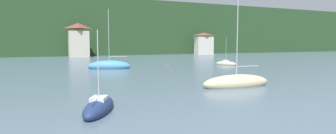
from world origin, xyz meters
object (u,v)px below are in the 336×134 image
object	(u,v)px
sailboat_mid_1	(236,83)
sailboat_far_7	(226,64)
sailboat_mid_3	(99,107)
mooring_buoy_mid	(168,66)
shore_building_central	(204,44)
shore_building_westcentral	(79,41)
sailboat_far_6	(109,66)

from	to	relation	value
sailboat_mid_1	sailboat_far_7	distance (m)	27.94
sailboat_mid_3	mooring_buoy_mid	xyz separation A→B (m)	(18.73, 31.57, -0.30)
sailboat_mid_1	mooring_buoy_mid	world-z (taller)	sailboat_mid_1
shore_building_central	mooring_buoy_mid	distance (m)	52.55
mooring_buoy_mid	shore_building_westcentral	bearing A→B (deg)	106.35
sailboat_mid_3	shore_building_central	bearing A→B (deg)	-11.06
shore_building_westcentral	sailboat_far_7	size ratio (longest dim) A/B	1.83
shore_building_central	mooring_buoy_mid	world-z (taller)	shore_building_central
sailboat_mid_1	mooring_buoy_mid	xyz separation A→B (m)	(4.02, 26.69, -0.41)
sailboat_mid_3	sailboat_far_7	distance (m)	41.23
sailboat_mid_1	sailboat_mid_3	size ratio (longest dim) A/B	2.01
sailboat_mid_1	sailboat_mid_3	xyz separation A→B (m)	(-14.71, -4.89, -0.11)
shore_building_westcentral	sailboat_mid_1	world-z (taller)	sailboat_mid_1
sailboat_far_6	shore_building_westcentral	bearing A→B (deg)	-71.40
shore_building_central	sailboat_mid_3	distance (m)	88.97
sailboat_far_6	sailboat_far_7	distance (m)	23.18
mooring_buoy_mid	sailboat_mid_1	bearing A→B (deg)	-98.56
shore_building_central	sailboat_mid_1	xyz separation A→B (m)	(-36.83, -67.54, -3.59)
sailboat_far_7	shore_building_central	bearing A→B (deg)	126.45
shore_building_westcentral	shore_building_central	size ratio (longest dim) A/B	1.29
sailboat_mid_3	sailboat_far_6	bearing A→B (deg)	11.32
shore_building_westcentral	sailboat_mid_1	distance (m)	69.14
shore_building_central	sailboat_far_6	size ratio (longest dim) A/B	0.77
shore_building_westcentral	sailboat_far_7	distance (m)	51.14
sailboat_mid_1	sailboat_far_7	bearing A→B (deg)	-120.57
shore_building_central	sailboat_mid_1	bearing A→B (deg)	-118.60
shore_building_central	sailboat_far_7	world-z (taller)	shore_building_central
shore_building_central	sailboat_far_7	xyz separation A→B (m)	(-21.50, -44.18, -3.72)
shore_building_westcentral	sailboat_far_7	world-z (taller)	shore_building_westcentral
sailboat_mid_3	sailboat_far_6	distance (m)	30.59
sailboat_far_7	mooring_buoy_mid	world-z (taller)	sailboat_far_7
mooring_buoy_mid	shore_building_central	bearing A→B (deg)	51.23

